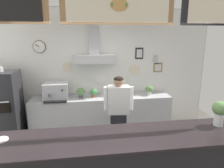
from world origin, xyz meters
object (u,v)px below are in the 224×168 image
at_px(potted_oregano, 81,92).
at_px(basil_vase, 219,112).
at_px(espresso_machine, 56,91).
at_px(condiment_plate, 1,140).
at_px(potted_thyme, 149,90).
at_px(potted_basil, 94,92).
at_px(pizza_oven, 5,109).
at_px(shop_worker, 118,114).
at_px(potted_sage, 122,91).

xyz_separation_m(potted_oregano, basil_vase, (1.97, -2.15, 0.24)).
distance_m(espresso_machine, potted_oregano, 0.56).
distance_m(potted_oregano, condiment_plate, 2.36).
xyz_separation_m(potted_thyme, condiment_plate, (-2.63, -2.17, 0.04)).
bearing_deg(potted_thyme, potted_basil, 179.12).
height_order(pizza_oven, shop_worker, pizza_oven).
bearing_deg(potted_thyme, basil_vase, -82.29).
bearing_deg(shop_worker, condiment_plate, 40.07).
relative_size(pizza_oven, basil_vase, 4.70).
relative_size(shop_worker, potted_basil, 7.75).
xyz_separation_m(pizza_oven, potted_basil, (1.93, 0.26, 0.21)).
height_order(potted_basil, potted_oregano, potted_oregano).
bearing_deg(condiment_plate, potted_oregano, 66.16).
distance_m(potted_thyme, basil_vase, 2.20).
relative_size(potted_oregano, condiment_plate, 1.39).
bearing_deg(condiment_plate, espresso_machine, 79.52).
distance_m(espresso_machine, potted_sage, 1.55).
height_order(potted_thyme, potted_sage, potted_thyme).
bearing_deg(potted_sage, espresso_machine, -179.47).
bearing_deg(pizza_oven, basil_vase, -28.13).
distance_m(espresso_machine, condiment_plate, 2.17).
relative_size(shop_worker, potted_thyme, 6.77).
height_order(shop_worker, espresso_machine, shop_worker).
bearing_deg(potted_oregano, potted_basil, 5.92).
height_order(espresso_machine, potted_oregano, espresso_machine).
distance_m(shop_worker, potted_thyme, 1.43).
height_order(shop_worker, condiment_plate, shop_worker).
height_order(espresso_machine, potted_thyme, espresso_machine).
relative_size(shop_worker, potted_sage, 7.21).
bearing_deg(shop_worker, basil_vase, 144.39).
bearing_deg(potted_thyme, condiment_plate, -140.47).
bearing_deg(potted_thyme, potted_sage, -178.50).
height_order(pizza_oven, potted_oregano, pizza_oven).
bearing_deg(basil_vase, potted_thyme, 97.71).
xyz_separation_m(espresso_machine, potted_basil, (0.87, 0.05, -0.07)).
relative_size(shop_worker, potted_oregano, 6.53).
relative_size(pizza_oven, shop_worker, 1.07).
relative_size(potted_basil, condiment_plate, 1.17).
height_order(shop_worker, potted_basil, shop_worker).
bearing_deg(espresso_machine, basil_vase, -40.15).
height_order(pizza_oven, potted_thyme, pizza_oven).
relative_size(pizza_oven, potted_thyme, 7.22).
xyz_separation_m(potted_basil, potted_sage, (0.69, -0.04, 0.02)).
height_order(potted_sage, condiment_plate, potted_sage).
relative_size(potted_thyme, potted_basil, 1.14).
bearing_deg(espresso_machine, potted_thyme, 0.82).
bearing_deg(condiment_plate, potted_thyme, 39.53).
xyz_separation_m(pizza_oven, shop_worker, (2.34, -0.80, 0.06)).
relative_size(espresso_machine, potted_thyme, 2.31).
bearing_deg(espresso_machine, potted_basil, 3.50).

